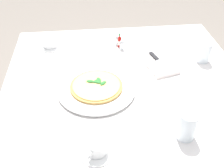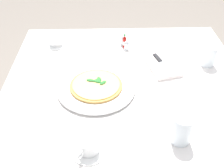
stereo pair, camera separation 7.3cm
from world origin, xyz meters
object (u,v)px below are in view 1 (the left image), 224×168
water_glass_center_back (187,127)px  hot_sauce_bottle (120,41)px  dinner_knife (159,61)px  salt_shaker (122,45)px  pizza (96,86)px  coffee_cup_far_left (50,43)px  pizza_plate (96,88)px  coffee_cup_near_right (96,147)px  water_glass_far_right (203,53)px  napkin_folded (158,63)px  pepper_shaker (117,40)px

water_glass_center_back → hot_sauce_bottle: (-0.67, -0.16, -0.02)m
dinner_knife → salt_shaker: size_ratio=3.42×
pizza → coffee_cup_far_left: (-0.41, -0.24, 0.00)m
pizza_plate → coffee_cup_near_right: (0.34, -0.02, 0.02)m
pizza_plate → coffee_cup_near_right: coffee_cup_near_right is taller
water_glass_far_right → coffee_cup_far_left: bearing=-105.4°
dinner_knife → salt_shaker: bearing=-153.5°
dinner_knife → pizza_plate: bearing=-79.6°
pizza_plate → water_glass_far_right: 0.60m
napkin_folded → water_glass_center_back: bearing=-16.1°
water_glass_far_right → coffee_cup_near_right: bearing=-47.9°
coffee_cup_near_right → hot_sauce_bottle: 0.74m
pizza → water_glass_center_back: (0.30, 0.31, 0.02)m
water_glass_far_right → hot_sauce_bottle: (-0.19, -0.41, -0.01)m
pizza_plate → pepper_shaker: (-0.40, 0.14, 0.01)m
coffee_cup_near_right → napkin_folded: bearing=145.9°
dinner_knife → pepper_shaker: bearing=-158.0°
water_glass_center_back → salt_shaker: bearing=-167.0°
napkin_folded → dinner_knife: size_ratio=1.28×
pizza → salt_shaker: salt_shaker is taller
coffee_cup_far_left → hot_sauce_bottle: 0.39m
pepper_shaker → napkin_folded: bearing=38.8°
coffee_cup_near_right → water_glass_center_back: (-0.04, 0.33, 0.02)m
water_glass_far_right → pizza: bearing=-71.8°
pizza → pepper_shaker: pepper_shaker is taller
pepper_shaker → coffee_cup_near_right: bearing=-12.4°
coffee_cup_far_left → salt_shaker: coffee_cup_far_left is taller
napkin_folded → salt_shaker: bearing=-150.9°
coffee_cup_near_right → hot_sauce_bottle: (-0.72, 0.17, 0.01)m
coffee_cup_far_left → water_glass_far_right: bearing=74.6°
pizza → napkin_folded: pizza is taller
pepper_shaker → dinner_knife: bearing=38.5°
dinner_knife → pepper_shaker: size_ratio=3.42×
pizza_plate → dinner_knife: dinner_knife is taller
coffee_cup_near_right → napkin_folded: coffee_cup_near_right is taller
coffee_cup_far_left → dinner_knife: coffee_cup_far_left is taller
water_glass_center_back → salt_shaker: (-0.65, -0.15, -0.02)m
pizza → water_glass_far_right: water_glass_far_right is taller
pizza → coffee_cup_near_right: size_ratio=1.83×
napkin_folded → pepper_shaker: (-0.23, -0.18, 0.02)m
coffee_cup_far_left → pizza_plate: bearing=30.0°
pizza → pizza_plate: bearing=-15.3°
water_glass_far_right → water_glass_center_back: 0.55m
coffee_cup_far_left → dinner_knife: bearing=67.0°
pizza → dinner_knife: 0.37m
napkin_folded → dinner_knife: 0.01m
water_glass_far_right → pepper_shaker: size_ratio=1.84×
hot_sauce_bottle → salt_shaker: bearing=19.7°
dinner_knife → coffee_cup_far_left: bearing=-129.6°
coffee_cup_far_left → water_glass_far_right: 0.83m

